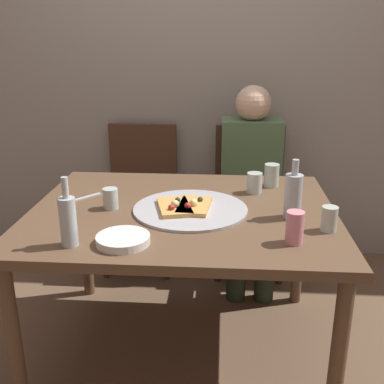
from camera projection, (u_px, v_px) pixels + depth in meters
ground_plane at (184, 348)px, 2.24m from camera, size 8.00×8.00×0.00m
back_wall at (198, 59)px, 2.90m from camera, size 6.00×0.10×2.60m
dining_table at (183, 225)px, 2.02m from camera, size 1.32×1.05×0.73m
pizza_tray at (190, 209)px, 1.98m from camera, size 0.49×0.49×0.01m
pizza_slice_last at (194, 205)px, 1.97m from camera, size 0.15×0.23×0.05m
pizza_slice_extra at (174, 207)px, 1.96m from camera, size 0.18×0.25×0.05m
wine_bottle at (68, 220)px, 1.62m from camera, size 0.06×0.06×0.26m
beer_bottle at (293, 195)px, 1.87m from camera, size 0.07×0.07×0.25m
tumbler_near at (254, 183)px, 2.19m from camera, size 0.07×0.07×0.10m
tumbler_far at (110, 199)px, 1.99m from camera, size 0.07×0.07×0.09m
wine_glass at (329, 219)px, 1.76m from camera, size 0.06×0.06×0.10m
short_glass at (272, 175)px, 2.28m from camera, size 0.07×0.07×0.11m
soda_can at (295, 228)px, 1.65m from camera, size 0.07×0.07×0.12m
plate_stack at (123, 240)px, 1.66m from camera, size 0.20×0.20×0.03m
table_knife at (80, 199)px, 2.11m from camera, size 0.16×0.18×0.01m
chair_left at (141, 187)px, 2.96m from camera, size 0.44×0.44×0.90m
chair_right at (249, 189)px, 2.92m from camera, size 0.44×0.44×0.90m
guest_in_sweater at (251, 177)px, 2.73m from camera, size 0.36×0.56×1.17m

